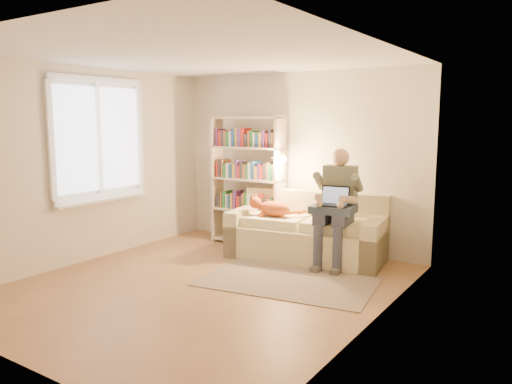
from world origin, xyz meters
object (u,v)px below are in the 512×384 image
Objects in this scene: person at (337,200)px; bookshelf at (248,174)px; laptop at (336,201)px; sofa at (308,234)px; cat at (270,208)px.

person is 1.62m from bookshelf.
laptop is 0.21× the size of bookshelf.
person is at bearing -19.42° from sofa.
person is 0.14m from laptop.
cat is at bearing -32.28° from bookshelf.
bookshelf is (-1.12, 0.15, 0.76)m from sofa.
person is at bearing -1.39° from cat.
laptop is at bearing -15.41° from bookshelf.
sofa is 1.13× the size of bookshelf.
cat is 1.02m from laptop.
bookshelf is at bearing 162.85° from person.
person reaches higher than laptop.
sofa is 5.52× the size of laptop.
sofa is 0.72m from person.
bookshelf is at bearing 158.55° from laptop.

